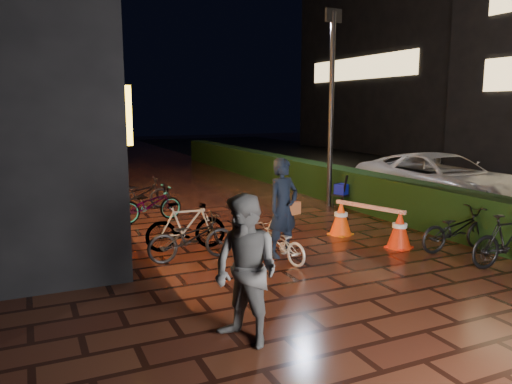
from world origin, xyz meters
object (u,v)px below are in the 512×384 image
traffic_barrier (369,223)px  van (441,180)px  bystander_person (246,271)px  cart_assembly (343,190)px  cyclist (281,224)px

traffic_barrier → van: bearing=27.9°
bystander_person → cart_assembly: bystander_person is taller
van → cyclist: bearing=-159.7°
bystander_person → cyclist: cyclist is taller
cyclist → traffic_barrier: bearing=12.4°
bystander_person → cyclist: 3.16m
van → cart_assembly: bearing=159.3°
cyclist → van: bearing=22.7°
traffic_barrier → cart_assembly: (1.44, 3.04, 0.12)m
cyclist → traffic_barrier: 2.37m
bystander_person → cart_assembly: size_ratio=1.84×
cyclist → traffic_barrier: (2.29, 0.50, -0.31)m
bystander_person → traffic_barrier: (4.10, 3.09, -0.51)m
cart_assembly → traffic_barrier: bearing=-115.4°
cyclist → cart_assembly: (3.74, 3.55, -0.20)m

